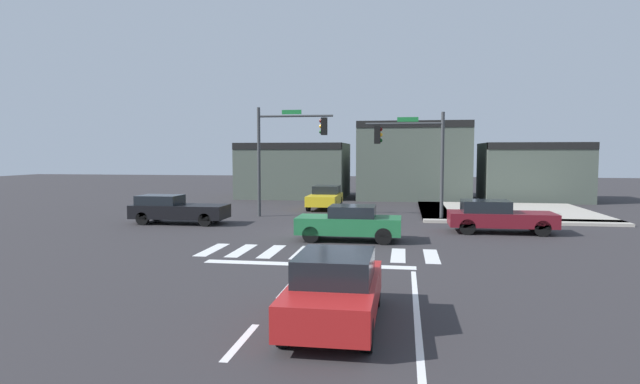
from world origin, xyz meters
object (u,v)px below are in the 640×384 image
Objects in this scene: traffic_signal_northeast at (414,148)px; car_black at (176,209)px; car_maroon at (497,216)px; car_red at (335,289)px; car_yellow at (325,197)px; traffic_signal_northwest at (286,143)px; car_green at (350,223)px.

car_black is at bearing 15.17° from traffic_signal_northeast.
car_red reaches higher than car_maroon.
car_maroon is (3.66, -3.87, -3.08)m from traffic_signal_northeast.
traffic_signal_northeast reaches higher than car_red.
car_yellow is (-5.46, 5.12, -3.07)m from traffic_signal_northeast.
traffic_signal_northwest is at bearing 36.98° from car_black.
car_maroon is 7.05m from car_green.
car_yellow is (-2.81, 12.16, 0.01)m from car_green.
car_green is 10.56m from car_red.
car_yellow is (1.51, 4.67, -3.40)m from traffic_signal_northwest.
car_yellow is at bearing -43.18° from traffic_signal_northeast.
car_black is 17.48m from car_red.
car_red is (0.78, -10.53, 0.01)m from car_green.
car_maroon is at bearing 133.39° from traffic_signal_northeast.
car_yellow reaches higher than car_black.
car_black is at bearing 34.77° from car_red.
traffic_signal_northwest is 6.98m from car_black.
car_red is at bearing 83.94° from traffic_signal_northeast.
car_maroon is 1.09× the size of car_red.
car_green is (4.32, -7.49, -3.41)m from traffic_signal_northwest.
car_green is at bearing -153.31° from car_maroon.
car_green is at bearing 69.38° from traffic_signal_northeast.
car_green is 12.48m from car_yellow.
traffic_signal_northeast is at bearing -3.72° from traffic_signal_northwest.
car_red is (9.97, -14.36, 0.01)m from car_black.
car_maroon is at bearing -21.94° from car_red.
car_green is at bearing 4.25° from car_red.
car_maroon is 1.08× the size of car_yellow.
car_maroon reaches higher than car_green.
traffic_signal_northwest is 1.45× the size of car_green.
car_yellow is at bearing 9.01° from car_red.
traffic_signal_northeast is 6.99m from traffic_signal_northwest.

